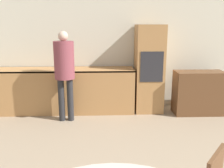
% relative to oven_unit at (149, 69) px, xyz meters
% --- Properties ---
extents(wall_back, '(6.65, 0.05, 2.60)m').
position_rel_oven_unit_xyz_m(wall_back, '(-0.83, 0.34, 0.40)').
color(wall_back, beige).
rests_on(wall_back, ground_plane).
extents(kitchen_counter, '(2.98, 0.60, 0.91)m').
position_rel_oven_unit_xyz_m(kitchen_counter, '(-1.81, -0.01, -0.43)').
color(kitchen_counter, '#AD7A47').
rests_on(kitchen_counter, ground_plane).
extents(oven_unit, '(0.56, 0.59, 1.79)m').
position_rel_oven_unit_xyz_m(oven_unit, '(0.00, 0.00, 0.00)').
color(oven_unit, '#AD7A47').
rests_on(oven_unit, ground_plane).
extents(sideboard, '(0.98, 0.45, 0.88)m').
position_rel_oven_unit_xyz_m(sideboard, '(0.99, -0.24, -0.46)').
color(sideboard, brown).
rests_on(sideboard, ground_plane).
extents(person_standing, '(0.37, 0.37, 1.68)m').
position_rel_oven_unit_xyz_m(person_standing, '(-1.66, -0.53, 0.14)').
color(person_standing, '#262628').
rests_on(person_standing, ground_plane).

